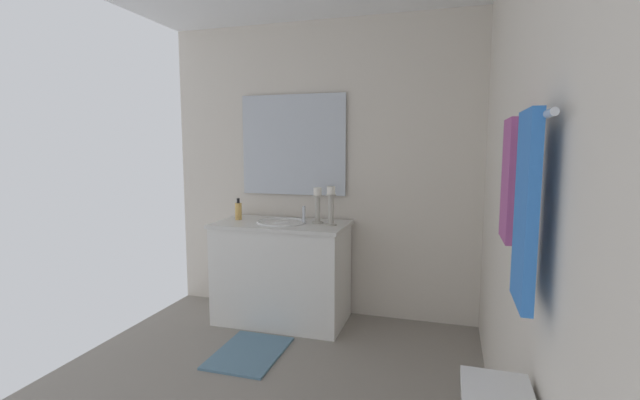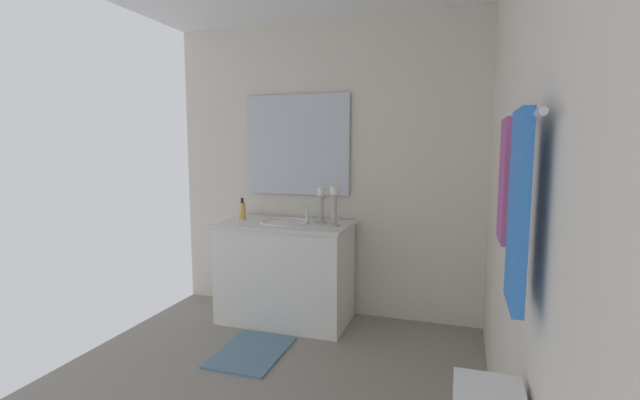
{
  "view_description": "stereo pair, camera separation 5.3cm",
  "coord_description": "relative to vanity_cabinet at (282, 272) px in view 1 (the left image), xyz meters",
  "views": [
    {
      "loc": [
        2.0,
        1.06,
        1.42
      ],
      "look_at": [
        -0.2,
        0.4,
        1.14
      ],
      "focal_mm": 24.56,
      "sensor_mm": 36.0,
      "label": 1
    },
    {
      "loc": [
        1.99,
        1.11,
        1.42
      ],
      "look_at": [
        -0.2,
        0.4,
        1.14
      ],
      "focal_mm": 24.56,
      "sensor_mm": 36.0,
      "label": 2
    }
  ],
  "objects": [
    {
      "name": "towel_near_vanity",
      "position": [
        1.6,
        1.49,
        0.89
      ],
      "size": [
        0.21,
        0.03,
        0.42
      ],
      "primitive_type": "cube",
      "color": "#A54C8C",
      "rests_on": "towel_bar"
    },
    {
      "name": "wall_back",
      "position": [
        1.23,
        1.56,
        0.82
      ],
      "size": [
        3.11,
        0.04,
        2.45
      ],
      "primitive_type": "cube",
      "color": "silver",
      "rests_on": "ground"
    },
    {
      "name": "wall_left",
      "position": [
        -0.32,
        0.23,
        0.82
      ],
      "size": [
        0.04,
        2.66,
        2.45
      ],
      "primitive_type": "cube",
      "color": "silver",
      "rests_on": "ground"
    },
    {
      "name": "candle_holder_tall",
      "position": [
        0.01,
        0.41,
        0.57
      ],
      "size": [
        0.09,
        0.09,
        0.3
      ],
      "color": "#B7B2A5",
      "rests_on": "vanity_cabinet"
    },
    {
      "name": "sink_basin",
      "position": [
        0.0,
        0.0,
        0.37
      ],
      "size": [
        0.4,
        0.4,
        0.24
      ],
      "color": "white",
      "rests_on": "vanity_cabinet"
    },
    {
      "name": "towel_center",
      "position": [
        1.97,
        1.49,
        0.84
      ],
      "size": [
        0.22,
        0.03,
        0.52
      ],
      "primitive_type": "cube",
      "color": "blue",
      "rests_on": "towel_bar"
    },
    {
      "name": "candle_holder_short",
      "position": [
        -0.05,
        0.29,
        0.56
      ],
      "size": [
        0.09,
        0.09,
        0.29
      ],
      "color": "#B7B2A5",
      "rests_on": "vanity_cabinet"
    },
    {
      "name": "mirror",
      "position": [
        -0.28,
        0.0,
        1.03
      ],
      "size": [
        0.02,
        0.92,
        0.84
      ],
      "primitive_type": "cube",
      "color": "silver"
    },
    {
      "name": "towel_bar",
      "position": [
        1.78,
        1.5,
        1.09
      ],
      "size": [
        0.74,
        0.02,
        0.02
      ],
      "primitive_type": "cylinder",
      "rotation": [
        0.0,
        1.57,
        0.0
      ],
      "color": "silver"
    },
    {
      "name": "soap_bottle",
      "position": [
        -0.04,
        -0.4,
        0.48
      ],
      "size": [
        0.06,
        0.06,
        0.18
      ],
      "color": "#E5B259",
      "rests_on": "vanity_cabinet"
    },
    {
      "name": "bath_mat",
      "position": [
        0.62,
        0.0,
        -0.4
      ],
      "size": [
        0.6,
        0.44,
        0.02
      ],
      "primitive_type": "cube",
      "color": "slate",
      "rests_on": "ground"
    },
    {
      "name": "vanity_cabinet",
      "position": [
        0.0,
        0.0,
        0.0
      ],
      "size": [
        0.58,
        1.07,
        0.82
      ],
      "color": "white",
      "rests_on": "ground"
    }
  ]
}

